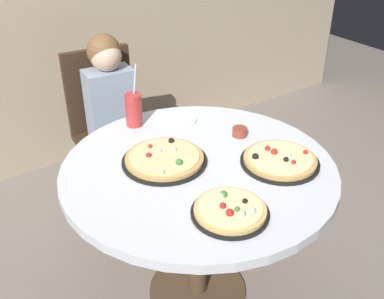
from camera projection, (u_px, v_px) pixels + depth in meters
name	position (u px, v px, depth m)	size (l,w,h in m)	color
ground_plane	(197.00, 291.00, 2.26)	(8.00, 8.00, 0.00)	slate
dining_table	(198.00, 186.00, 1.93)	(1.15, 1.15, 0.75)	silver
chair_wooden	(107.00, 121.00, 2.70)	(0.43, 0.43, 0.95)	#382619
diner_child	(118.00, 141.00, 2.59)	(0.28, 0.42, 1.08)	#3F4766
pizza_veggie	(165.00, 159.00, 1.88)	(0.36, 0.36, 0.05)	black
pizza_cheese	(280.00, 160.00, 1.87)	(0.33, 0.33, 0.05)	black
pizza_pepperoni	(230.00, 210.00, 1.58)	(0.28, 0.28, 0.05)	black
soda_cup	(134.00, 110.00, 2.14)	(0.08, 0.08, 0.31)	#B73333
sauce_bowl	(240.00, 132.00, 2.08)	(0.07, 0.07, 0.04)	brown
plate_small	(178.00, 120.00, 2.21)	(0.18, 0.18, 0.01)	white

